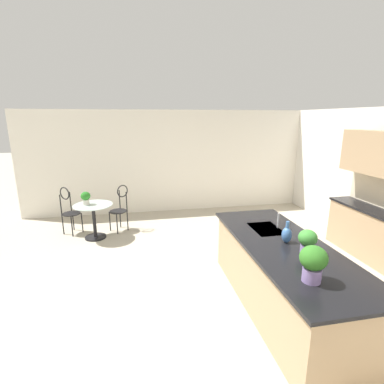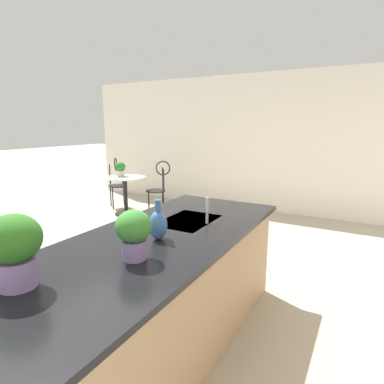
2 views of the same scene
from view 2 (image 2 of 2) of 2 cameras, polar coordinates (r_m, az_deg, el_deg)
ground_plane at (r=3.40m, az=-16.19°, el=-18.87°), size 40.00×40.00×0.00m
wall_left_window at (r=6.63m, az=10.33°, el=8.58°), size 0.12×7.80×2.70m
kitchen_island at (r=2.48m, az=-7.33°, el=-18.45°), size 2.80×1.06×0.92m
bistro_table at (r=6.28m, az=-11.81°, el=0.01°), size 0.80×0.80×0.74m
chair_near_window at (r=6.91m, az=-13.25°, el=2.10°), size 0.53×0.53×1.04m
chair_by_island at (r=6.22m, az=-6.01°, el=1.27°), size 0.53×0.53×1.04m
sink_faucet at (r=2.61m, az=2.72°, el=-3.32°), size 0.02×0.02×0.22m
potted_plant_on_table at (r=6.32m, az=-12.69°, el=4.20°), size 0.19×0.19×0.27m
potted_plant_counter_far at (r=1.80m, az=-29.24°, el=-8.46°), size 0.27×0.27×0.38m
potted_plant_counter_near at (r=1.94m, az=-10.41°, el=-6.94°), size 0.22×0.22×0.31m
vase_on_counter at (r=2.26m, az=-6.07°, el=-5.77°), size 0.13×0.13×0.29m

